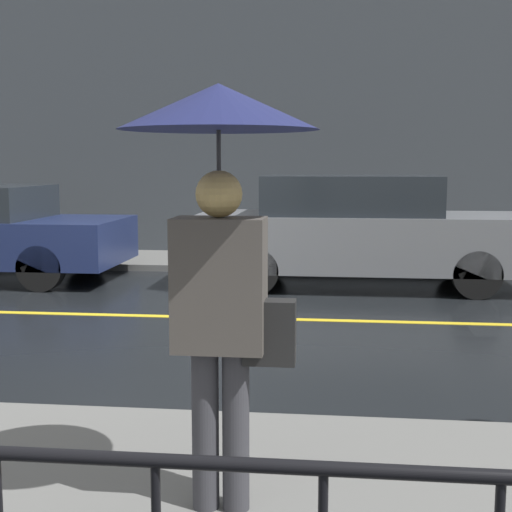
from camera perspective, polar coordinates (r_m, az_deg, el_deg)
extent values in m
plane|color=black|center=(8.32, -9.19, -4.75)|extent=(80.00, 80.00, 0.00)
cube|color=#60605E|center=(12.42, -3.88, -0.38)|extent=(28.00, 1.94, 0.10)
cube|color=gold|center=(8.32, -9.19, -4.72)|extent=(25.20, 0.12, 0.01)
cube|color=#383D42|center=(13.48, -3.12, 13.44)|extent=(28.00, 0.30, 6.30)
cylinder|color=#333338|center=(3.49, -4.07, -13.64)|extent=(0.13, 0.13, 0.78)
cylinder|color=#333338|center=(3.46, -1.62, -13.76)|extent=(0.13, 0.13, 0.78)
cube|color=#47423D|center=(3.29, -2.93, -2.28)|extent=(0.42, 0.25, 0.62)
sphere|color=tan|center=(3.24, -2.98, 4.98)|extent=(0.21, 0.21, 0.21)
cylinder|color=#262628|center=(3.25, -2.97, 3.84)|extent=(0.02, 0.02, 0.70)
cone|color=#191E4C|center=(3.25, -3.03, 11.85)|extent=(0.91, 0.91, 0.20)
cube|color=black|center=(3.30, 1.09, -6.10)|extent=(0.24, 0.12, 0.30)
cylinder|color=black|center=(11.73, -13.53, 0.28)|extent=(0.64, 0.22, 0.64)
cylinder|color=black|center=(10.16, -16.81, -0.93)|extent=(0.64, 0.22, 0.64)
cube|color=slate|center=(10.15, 8.54, 1.19)|extent=(4.64, 1.70, 0.76)
cube|color=#1E2328|center=(10.09, 7.55, 4.88)|extent=(2.41, 1.57, 0.54)
cylinder|color=black|center=(11.06, 15.83, -0.24)|extent=(0.63, 0.22, 0.63)
cylinder|color=black|center=(9.62, 17.24, -1.42)|extent=(0.63, 0.22, 0.63)
cylinder|color=black|center=(10.97, 0.85, -0.02)|extent=(0.63, 0.22, 0.63)
cylinder|color=black|center=(9.51, -0.03, -1.18)|extent=(0.63, 0.22, 0.63)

